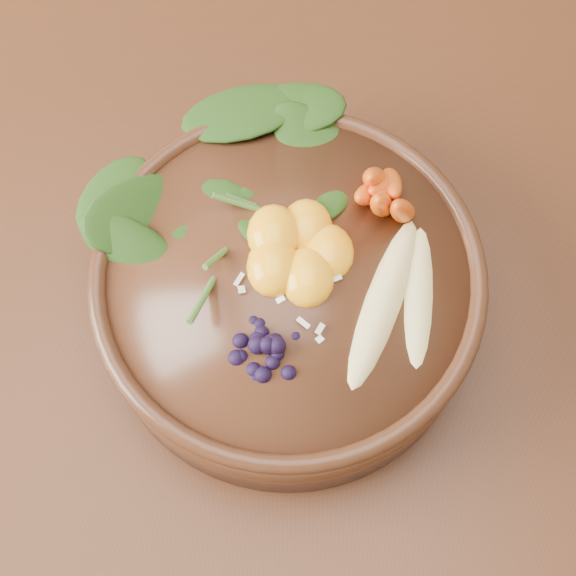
% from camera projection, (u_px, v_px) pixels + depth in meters
% --- Properties ---
extents(ground, '(4.00, 4.00, 0.00)m').
position_uv_depth(ground, '(198.00, 385.00, 1.36)').
color(ground, '#381E0F').
rests_on(ground, ground).
extents(dining_table, '(1.60, 0.90, 0.75)m').
position_uv_depth(dining_table, '(125.00, 184.00, 0.75)').
color(dining_table, '#331C0C').
rests_on(dining_table, ground).
extents(stoneware_bowl, '(0.33, 0.33, 0.07)m').
position_uv_depth(stoneware_bowl, '(288.00, 294.00, 0.57)').
color(stoneware_bowl, '#402010').
rests_on(stoneware_bowl, dining_table).
extents(kale_heap, '(0.21, 0.20, 0.04)m').
position_uv_depth(kale_heap, '(254.00, 173.00, 0.54)').
color(kale_heap, '#203F12').
rests_on(kale_heap, stoneware_bowl).
extents(carrot_cluster, '(0.07, 0.07, 0.07)m').
position_uv_depth(carrot_cluster, '(390.00, 173.00, 0.52)').
color(carrot_cluster, '#DD5418').
rests_on(carrot_cluster, stoneware_bowl).
extents(banana_halves, '(0.08, 0.14, 0.03)m').
position_uv_depth(banana_halves, '(403.00, 291.00, 0.52)').
color(banana_halves, '#E0CC84').
rests_on(banana_halves, stoneware_bowl).
extents(mandarin_cluster, '(0.10, 0.10, 0.03)m').
position_uv_depth(mandarin_cluster, '(298.00, 242.00, 0.53)').
color(mandarin_cluster, '#FFA313').
rests_on(mandarin_cluster, stoneware_bowl).
extents(blueberry_pile, '(0.14, 0.12, 0.04)m').
position_uv_depth(blueberry_pile, '(266.00, 338.00, 0.50)').
color(blueberry_pile, black).
rests_on(blueberry_pile, stoneware_bowl).
extents(coconut_flakes, '(0.10, 0.09, 0.01)m').
position_uv_depth(coconut_flakes, '(282.00, 295.00, 0.52)').
color(coconut_flakes, white).
rests_on(coconut_flakes, stoneware_bowl).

